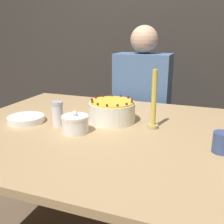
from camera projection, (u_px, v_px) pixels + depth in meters
The scene contains 9 objects.
wall_behind at pixel (161, 22), 2.38m from camera, with size 8.00×0.05×2.60m.
dining_table at pixel (104, 147), 1.30m from camera, with size 1.47×1.15×0.76m.
cake at pixel (112, 111), 1.36m from camera, with size 0.24×0.24×0.12m.
sugar_bowl at pixel (75, 124), 1.21m from camera, with size 0.13×0.13×0.11m.
sugar_shaker at pixel (58, 114), 1.29m from camera, with size 0.06×0.06×0.13m.
plate_stack at pixel (26, 119), 1.36m from camera, with size 0.19×0.19×0.03m.
candle at pixel (154, 105), 1.25m from camera, with size 0.05×0.05×0.29m.
cup at pixel (222, 142), 1.01m from camera, with size 0.07×0.07×0.08m.
person_man_blue_shirt at pixel (141, 121), 2.03m from camera, with size 0.40×0.34×1.26m.
Camera 1 is at (0.45, -1.11, 1.21)m, focal length 42.00 mm.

